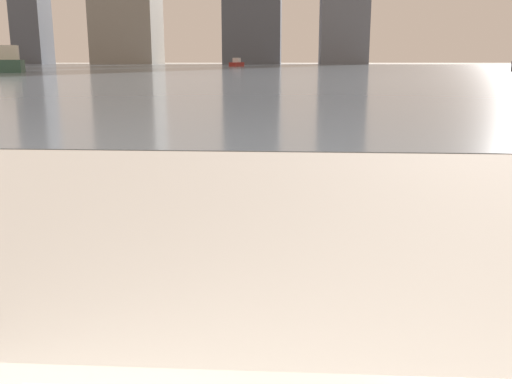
# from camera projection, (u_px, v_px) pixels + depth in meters

# --- Properties ---
(harbor_water) EXTENTS (180.00, 110.00, 0.01)m
(harbor_water) POSITION_uv_depth(u_px,v_px,m) (292.00, 69.00, 60.28)
(harbor_water) COLOR slate
(harbor_water) RESTS_ON ground_plane
(harbor_boat_0) EXTENTS (2.00, 3.38, 1.20)m
(harbor_boat_0) POSITION_uv_depth(u_px,v_px,m) (237.00, 63.00, 82.16)
(harbor_boat_0) COLOR maroon
(harbor_boat_0) RESTS_ON harbor_water
(harbor_boat_3) EXTENTS (3.92, 6.01, 2.13)m
(harbor_boat_3) POSITION_uv_depth(u_px,v_px,m) (10.00, 63.00, 46.41)
(harbor_boat_3) COLOR #335647
(harbor_boat_3) RESTS_ON harbor_water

